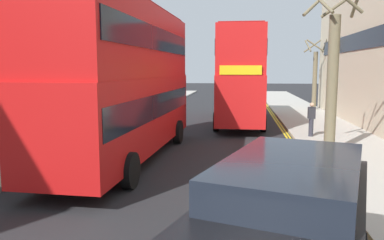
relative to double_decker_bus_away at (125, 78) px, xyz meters
The scene contains 10 objects.
sidewalk_right 9.65m from the double_decker_bus_away, 18.57° to the left, with size 4.00×80.00×0.14m, color #ADA89E.
sidewalk_left 5.98m from the double_decker_bus_away, 145.72° to the left, with size 4.00×80.00×0.14m, color #ADA89E.
kerb_line_outer 7.33m from the double_decker_bus_away, ahead, with size 0.10×56.00×0.01m, color yellow.
kerb_line_inner 7.18m from the double_decker_bus_away, ahead, with size 0.10×56.00×0.01m, color yellow.
double_decker_bus_away is the anchor object (origin of this frame).
double_decker_bus_oncoming 11.08m from the double_decker_bus_away, 68.24° to the left, with size 2.85×10.82×5.64m.
taxi_minivan 9.94m from the double_decker_bus_away, 60.40° to the right, with size 3.23×5.15×2.12m.
pedestrian_far 9.34m from the double_decker_bus_away, 34.15° to the left, with size 0.34×0.22×1.62m.
street_tree_near 20.68m from the double_decker_bus_away, 61.03° to the left, with size 1.62×1.76×5.56m.
street_tree_mid 7.65m from the double_decker_bus_away, ahead, with size 2.04×2.06×6.32m.
Camera 1 is at (1.96, -0.41, 3.34)m, focal length 35.64 mm.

